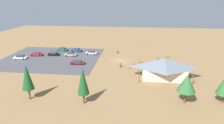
# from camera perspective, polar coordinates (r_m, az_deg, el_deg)

# --- Properties ---
(ground) EXTENTS (160.00, 160.00, 0.00)m
(ground) POSITION_cam_1_polar(r_m,az_deg,el_deg) (71.07, 2.48, 0.32)
(ground) COLOR #937047
(ground) RESTS_ON ground
(parking_lot_asphalt) EXTENTS (34.69, 30.57, 0.05)m
(parking_lot_asphalt) POSITION_cam_1_polar(r_m,az_deg,el_deg) (77.36, -16.75, 1.06)
(parking_lot_asphalt) COLOR #4C4C51
(parking_lot_asphalt) RESTS_ON ground
(bike_pavilion) EXTENTS (13.89, 8.27, 5.73)m
(bike_pavilion) POSITION_cam_1_polar(r_m,az_deg,el_deg) (57.08, 14.50, -1.44)
(bike_pavilion) COLOR beige
(bike_pavilion) RESTS_ON ground
(trash_bin) EXTENTS (0.60, 0.60, 0.90)m
(trash_bin) POSITION_cam_1_polar(r_m,az_deg,el_deg) (80.27, 1.57, 2.78)
(trash_bin) COLOR brown
(trash_bin) RESTS_ON ground
(lot_sign) EXTENTS (0.56, 0.08, 2.20)m
(lot_sign) POSITION_cam_1_polar(r_m,az_deg,el_deg) (70.18, -2.50, 1.29)
(lot_sign) COLOR #99999E
(lot_sign) RESTS_ON ground
(pine_center) EXTENTS (2.52, 2.52, 8.16)m
(pine_center) POSITION_cam_1_polar(r_m,az_deg,el_deg) (47.04, -22.90, -3.95)
(pine_center) COLOR brown
(pine_center) RESTS_ON ground
(pine_west) EXTENTS (3.85, 3.85, 6.53)m
(pine_west) POSITION_cam_1_polar(r_m,az_deg,el_deg) (44.71, 20.38, -5.65)
(pine_west) COLOR brown
(pine_west) RESTS_ON ground
(pine_midwest) EXTENTS (2.48, 2.48, 8.11)m
(pine_midwest) POSITION_cam_1_polar(r_m,az_deg,el_deg) (42.11, -8.22, -5.37)
(pine_midwest) COLOR brown
(pine_midwest) RESTS_ON ground
(bicycle_white_lone_east) EXTENTS (0.48, 1.70, 0.84)m
(bicycle_white_lone_east) POSITION_cam_1_polar(r_m,az_deg,el_deg) (65.38, 7.61, -1.10)
(bicycle_white_lone_east) COLOR black
(bicycle_white_lone_east) RESTS_ON ground
(bicycle_teal_edge_south) EXTENTS (1.61, 0.55, 0.82)m
(bicycle_teal_edge_south) POSITION_cam_1_polar(r_m,az_deg,el_deg) (76.47, 15.38, 1.25)
(bicycle_teal_edge_south) COLOR black
(bicycle_teal_edge_south) RESTS_ON ground
(bicycle_black_near_porch) EXTENTS (1.73, 0.62, 0.89)m
(bicycle_black_near_porch) POSITION_cam_1_polar(r_m,az_deg,el_deg) (68.41, 8.50, -0.26)
(bicycle_black_near_porch) COLOR black
(bicycle_black_near_porch) RESTS_ON ground
(bicycle_orange_mid_cluster) EXTENTS (0.48, 1.78, 0.92)m
(bicycle_orange_mid_cluster) POSITION_cam_1_polar(r_m,az_deg,el_deg) (64.29, 9.16, -1.50)
(bicycle_orange_mid_cluster) COLOR black
(bicycle_orange_mid_cluster) RESTS_ON ground
(bicycle_green_near_sign) EXTENTS (1.29, 1.33, 0.87)m
(bicycle_green_near_sign) POSITION_cam_1_polar(r_m,az_deg,el_deg) (66.63, 6.46, -0.66)
(bicycle_green_near_sign) COLOR black
(bicycle_green_near_sign) RESTS_ON ground
(bicycle_yellow_yard_left) EXTENTS (0.48, 1.75, 0.82)m
(bicycle_yellow_yard_left) POSITION_cam_1_polar(r_m,az_deg,el_deg) (74.46, 12.90, 1.00)
(bicycle_yellow_yard_left) COLOR black
(bicycle_yellow_yard_left) RESTS_ON ground
(bicycle_silver_edge_north) EXTENTS (0.63, 1.67, 0.79)m
(bicycle_silver_edge_north) POSITION_cam_1_polar(r_m,az_deg,el_deg) (63.78, 5.14, -1.53)
(bicycle_silver_edge_north) COLOR black
(bicycle_silver_edge_north) RESTS_ON ground
(car_blue_end_stall) EXTENTS (4.43, 2.36, 1.41)m
(car_blue_end_stall) POSITION_cam_1_polar(r_m,az_deg,el_deg) (83.64, -10.04, 3.35)
(car_blue_end_stall) COLOR #1E42B2
(car_blue_end_stall) RESTS_ON parking_lot_asphalt
(car_maroon_by_curb) EXTENTS (4.74, 1.94, 1.33)m
(car_maroon_by_curb) POSITION_cam_1_polar(r_m,az_deg,el_deg) (68.17, -9.75, -0.09)
(car_maroon_by_curb) COLOR maroon
(car_maroon_by_curb) RESTS_ON parking_lot_asphalt
(car_white_near_entry) EXTENTS (4.64, 2.18, 1.38)m
(car_white_near_entry) POSITION_cam_1_polar(r_m,az_deg,el_deg) (79.98, -24.47, 1.26)
(car_white_near_entry) COLOR white
(car_white_near_entry) RESTS_ON parking_lot_asphalt
(car_silver_far_end) EXTENTS (4.41, 2.06, 1.37)m
(car_silver_far_end) POSITION_cam_1_polar(r_m,az_deg,el_deg) (78.97, -5.81, 2.65)
(car_silver_far_end) COLOR #BCBCC1
(car_silver_far_end) RESTS_ON parking_lot_asphalt
(car_green_back_corner) EXTENTS (4.59, 2.46, 1.37)m
(car_green_back_corner) POSITION_cam_1_polar(r_m,az_deg,el_deg) (86.15, -13.82, 3.53)
(car_green_back_corner) COLOR #1E6B3D
(car_green_back_corner) RESTS_ON parking_lot_asphalt
(car_red_mid_lot) EXTENTS (4.47, 2.08, 1.35)m
(car_red_mid_lot) POSITION_cam_1_polar(r_m,az_deg,el_deg) (81.86, -20.51, 2.11)
(car_red_mid_lot) COLOR red
(car_red_mid_lot) RESTS_ON parking_lot_asphalt
(car_tan_second_row) EXTENTS (4.45, 1.77, 1.40)m
(car_tan_second_row) POSITION_cam_1_polar(r_m,az_deg,el_deg) (77.97, -11.58, 2.17)
(car_tan_second_row) COLOR tan
(car_tan_second_row) RESTS_ON parking_lot_asphalt
(car_black_aisle_side) EXTENTS (4.36, 2.12, 1.39)m
(car_black_aisle_side) POSITION_cam_1_polar(r_m,az_deg,el_deg) (80.20, -16.18, 2.25)
(car_black_aisle_side) COLOR black
(car_black_aisle_side) RESTS_ON parking_lot_asphalt
(visitor_crossing_yard) EXTENTS (0.40, 0.37, 1.85)m
(visitor_crossing_yard) POSITION_cam_1_polar(r_m,az_deg,el_deg) (64.39, 2.40, -0.70)
(visitor_crossing_yard) COLOR #2D3347
(visitor_crossing_yard) RESTS_ON ground
(visitor_near_lot) EXTENTS (0.40, 0.39, 1.80)m
(visitor_near_lot) POSITION_cam_1_polar(r_m,az_deg,el_deg) (67.50, 12.32, -0.24)
(visitor_near_lot) COLOR #2D3347
(visitor_near_lot) RESTS_ON ground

